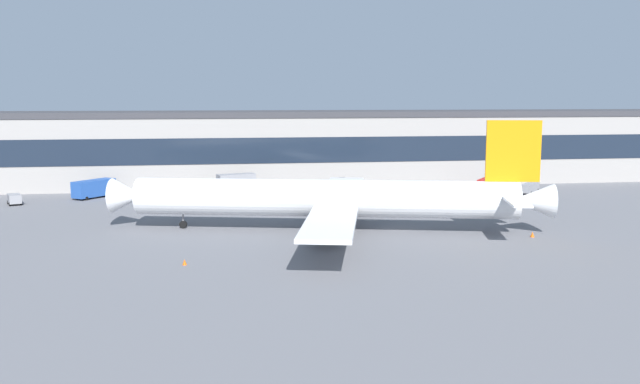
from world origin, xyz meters
name	(u,v)px	position (x,y,z in m)	size (l,w,h in m)	color
ground_plane	(400,230)	(0.00, 0.00, 0.00)	(600.00, 600.00, 0.00)	slate
terminal_building	(335,147)	(0.00, 54.75, 7.89)	(198.43, 18.70, 15.74)	#9E9993
airliner	(331,198)	(-9.84, 1.14, 4.68)	(62.10, 53.79, 15.75)	white
fuel_truck	(95,188)	(-48.63, 39.02, 1.88)	(7.45, 8.30, 3.35)	#2651A5
catering_truck	(235,184)	(-22.30, 38.02, 2.29)	(7.65, 4.73, 4.15)	gray
crew_van	(486,184)	(27.43, 35.95, 1.46)	(4.88, 5.48, 2.55)	red
belt_loader	(530,187)	(34.99, 32.29, 1.15)	(5.78, 6.09, 1.95)	gray
baggage_tug	(14,199)	(-61.19, 32.42, 1.09)	(3.22, 4.09, 1.85)	gray
stair_truck	(341,187)	(-2.79, 31.92, 1.98)	(2.51, 6.03, 3.55)	black
follow_me_car	(503,183)	(32.99, 40.61, 1.09)	(2.19, 4.49, 1.85)	#2651A5
traffic_cone_0	(185,262)	(-29.51, -15.91, 0.32)	(0.52, 0.52, 0.64)	#F2590C
traffic_cone_1	(532,234)	(16.61, -7.26, 0.36)	(0.57, 0.57, 0.71)	#F2590C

